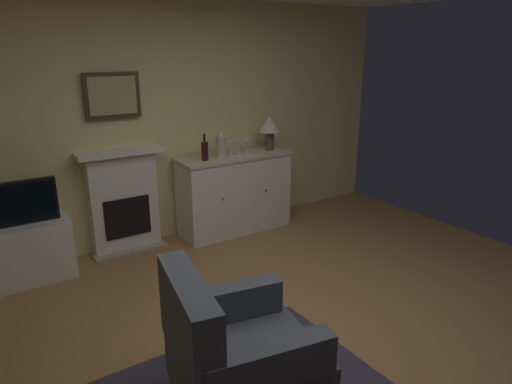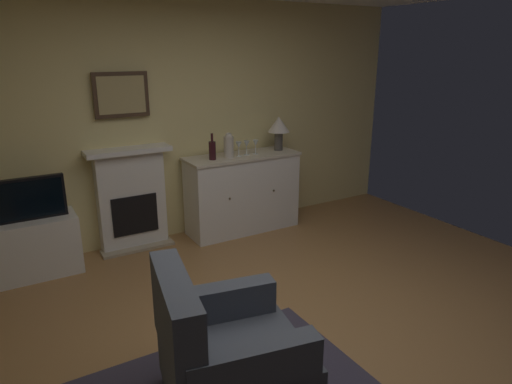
# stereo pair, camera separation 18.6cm
# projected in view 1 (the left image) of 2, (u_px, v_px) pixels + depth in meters

# --- Properties ---
(ground_plane) EXTENTS (5.96, 4.97, 0.10)m
(ground_plane) POSITION_uv_depth(u_px,v_px,m) (306.00, 346.00, 3.38)
(ground_plane) COLOR #9E7042
(ground_plane) RESTS_ON ground
(wall_rear) EXTENTS (5.96, 0.06, 2.60)m
(wall_rear) POSITION_uv_depth(u_px,v_px,m) (165.00, 123.00, 4.92)
(wall_rear) COLOR #EAD68C
(wall_rear) RESTS_ON ground_plane
(fireplace_unit) EXTENTS (0.87, 0.30, 1.10)m
(fireplace_unit) POSITION_uv_depth(u_px,v_px,m) (124.00, 201.00, 4.75)
(fireplace_unit) COLOR white
(fireplace_unit) RESTS_ON ground_plane
(framed_picture) EXTENTS (0.55, 0.04, 0.45)m
(framed_picture) POSITION_uv_depth(u_px,v_px,m) (112.00, 96.00, 4.46)
(framed_picture) COLOR #473323
(sideboard_cabinet) EXTENTS (1.34, 0.49, 0.92)m
(sideboard_cabinet) POSITION_uv_depth(u_px,v_px,m) (235.00, 193.00, 5.30)
(sideboard_cabinet) COLOR white
(sideboard_cabinet) RESTS_ON ground_plane
(table_lamp) EXTENTS (0.26, 0.26, 0.40)m
(table_lamp) POSITION_uv_depth(u_px,v_px,m) (270.00, 127.00, 5.34)
(table_lamp) COLOR #4C4742
(table_lamp) RESTS_ON sideboard_cabinet
(wine_bottle) EXTENTS (0.08, 0.08, 0.29)m
(wine_bottle) POSITION_uv_depth(u_px,v_px,m) (205.00, 151.00, 4.89)
(wine_bottle) COLOR #331419
(wine_bottle) RESTS_ON sideboard_cabinet
(wine_glass_left) EXTENTS (0.07, 0.07, 0.16)m
(wine_glass_left) POSITION_uv_depth(u_px,v_px,m) (231.00, 146.00, 5.06)
(wine_glass_left) COLOR silver
(wine_glass_left) RESTS_ON sideboard_cabinet
(wine_glass_center) EXTENTS (0.07, 0.07, 0.16)m
(wine_glass_center) POSITION_uv_depth(u_px,v_px,m) (238.00, 145.00, 5.13)
(wine_glass_center) COLOR silver
(wine_glass_center) RESTS_ON sideboard_cabinet
(wine_glass_right) EXTENTS (0.07, 0.07, 0.16)m
(wine_glass_right) POSITION_uv_depth(u_px,v_px,m) (247.00, 144.00, 5.18)
(wine_glass_right) COLOR silver
(wine_glass_right) RESTS_ON sideboard_cabinet
(vase_decorative) EXTENTS (0.11, 0.11, 0.28)m
(vase_decorative) POSITION_uv_depth(u_px,v_px,m) (221.00, 146.00, 4.98)
(vase_decorative) COLOR beige
(vase_decorative) RESTS_ON sideboard_cabinet
(tv_cabinet) EXTENTS (0.75, 0.42, 0.56)m
(tv_cabinet) POSITION_uv_depth(u_px,v_px,m) (28.00, 251.00, 4.19)
(tv_cabinet) COLOR white
(tv_cabinet) RESTS_ON ground_plane
(tv_set) EXTENTS (0.62, 0.07, 0.40)m
(tv_set) POSITION_uv_depth(u_px,v_px,m) (20.00, 203.00, 4.02)
(tv_set) COLOR black
(tv_set) RESTS_ON tv_cabinet
(armchair) EXTENTS (0.94, 0.90, 0.92)m
(armchair) POSITION_uv_depth(u_px,v_px,m) (236.00, 355.00, 2.61)
(armchair) COLOR #474C56
(armchair) RESTS_ON ground_plane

